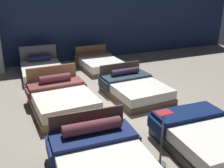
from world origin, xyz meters
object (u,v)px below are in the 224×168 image
at_px(bed_4, 42,70).
at_px(bed_1, 204,138).
at_px(bed_0, 103,163).
at_px(bed_5, 99,63).
at_px(bed_2, 62,99).
at_px(price_sign, 161,145).
at_px(bed_3, 134,88).

bearing_deg(bed_4, bed_1, -67.00).
bearing_deg(bed_0, bed_5, 72.46).
bearing_deg(bed_2, price_sign, -72.32).
relative_size(bed_2, bed_3, 1.01).
xyz_separation_m(bed_3, bed_4, (-2.22, 3.05, -0.04)).
distance_m(bed_2, price_sign, 3.29).
bearing_deg(bed_3, bed_5, 87.13).
xyz_separation_m(bed_0, bed_2, (-0.03, 2.93, 0.02)).
height_order(bed_0, price_sign, price_sign).
bearing_deg(bed_3, bed_2, 177.56).
distance_m(bed_1, bed_3, 2.99).
xyz_separation_m(bed_0, bed_3, (2.18, 2.92, -0.02)).
height_order(bed_1, bed_4, bed_4).
xyz_separation_m(bed_1, bed_2, (-2.20, 3.00, 0.02)).
height_order(bed_0, bed_4, bed_4).
distance_m(bed_2, bed_4, 3.04).
xyz_separation_m(bed_1, bed_3, (0.01, 2.99, -0.02)).
bearing_deg(bed_4, bed_0, -86.77).
bearing_deg(bed_0, bed_3, 56.15).
bearing_deg(bed_1, bed_4, 112.80).
height_order(bed_3, bed_5, bed_3).
height_order(bed_2, bed_5, bed_2).
distance_m(bed_5, price_sign, 6.22).
bearing_deg(bed_3, bed_1, -92.40).
bearing_deg(bed_4, bed_2, -86.94).
distance_m(bed_0, bed_3, 3.65).
height_order(bed_1, bed_5, bed_5).
bearing_deg(bed_4, bed_5, 2.27).
xyz_separation_m(bed_2, bed_3, (2.21, -0.01, -0.04)).
xyz_separation_m(bed_1, bed_4, (-2.21, 6.04, -0.05)).
bearing_deg(bed_1, bed_3, 92.50).
distance_m(bed_3, bed_4, 3.77).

